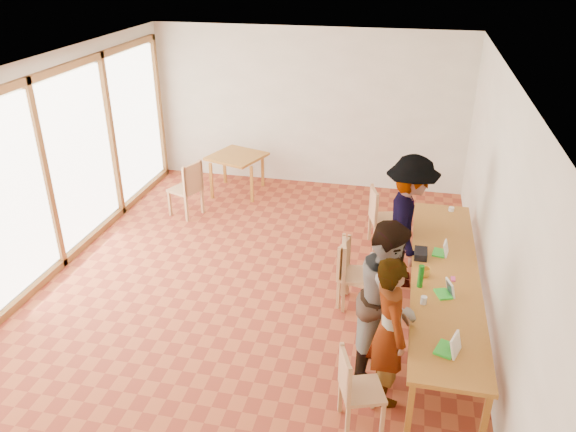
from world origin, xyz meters
name	(u,v)px	position (x,y,z in m)	size (l,w,h in m)	color
ground	(253,289)	(0.00, 0.00, 0.00)	(8.00, 8.00, 0.00)	#A64A28
wall_back	(308,108)	(0.00, 4.00, 1.50)	(6.00, 0.10, 3.00)	silver
wall_front	(81,429)	(0.00, -4.00, 1.50)	(6.00, 0.10, 3.00)	silver
wall_right	(497,212)	(3.00, 0.00, 1.50)	(0.10, 8.00, 3.00)	silver
window_wall	(44,172)	(-2.96, 0.00, 1.50)	(0.10, 8.00, 3.00)	white
ceiling	(246,70)	(0.00, 0.00, 3.02)	(6.00, 8.00, 0.04)	white
communal_table	(445,276)	(2.50, -0.25, 0.70)	(0.80, 4.00, 0.75)	#B07027
side_table	(237,159)	(-1.20, 3.20, 0.67)	(0.90, 0.90, 0.75)	#B07027
chair_near	(353,382)	(1.61, -2.12, 0.53)	(0.51, 0.51, 0.46)	tan
chair_mid	(350,267)	(1.33, -0.03, 0.56)	(0.50, 0.50, 0.48)	tan
chair_far	(351,266)	(1.34, -0.06, 0.58)	(0.50, 0.50, 0.50)	tan
chair_empty	(380,212)	(1.58, 1.63, 0.60)	(0.56, 0.56, 0.52)	tan
chair_spare	(189,184)	(-1.70, 2.02, 0.61)	(0.60, 0.60, 0.53)	tan
person_near	(389,330)	(1.90, -1.64, 0.84)	(0.61, 0.40, 1.67)	gray
person_mid	(388,298)	(1.86, -1.18, 0.91)	(0.89, 0.69, 1.83)	gray
person_far	(409,222)	(2.02, 0.67, 0.94)	(1.21, 0.70, 1.88)	gray
laptop_near	(450,347)	(2.50, -1.73, 0.81)	(0.28, 0.30, 0.21)	green
laptop_mid	(447,291)	(2.49, -0.73, 0.80)	(0.24, 0.25, 0.18)	green
laptop_far	(442,251)	(2.47, 0.21, 0.80)	(0.22, 0.24, 0.18)	green
yellow_mug	(425,272)	(2.25, -0.38, 0.81)	(0.14, 0.14, 0.11)	gold
green_bottle	(421,276)	(2.20, -0.62, 0.89)	(0.07, 0.07, 0.28)	#166B17
clear_glass	(424,300)	(2.24, -0.96, 0.80)	(0.07, 0.07, 0.09)	silver
condiment_cup	(451,209)	(2.63, 1.56, 0.78)	(0.08, 0.08, 0.06)	white
pink_phone	(453,279)	(2.58, -0.38, 0.76)	(0.05, 0.10, 0.01)	#F2479D
black_pouch	(421,254)	(2.20, 0.08, 0.80)	(0.16, 0.26, 0.09)	black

